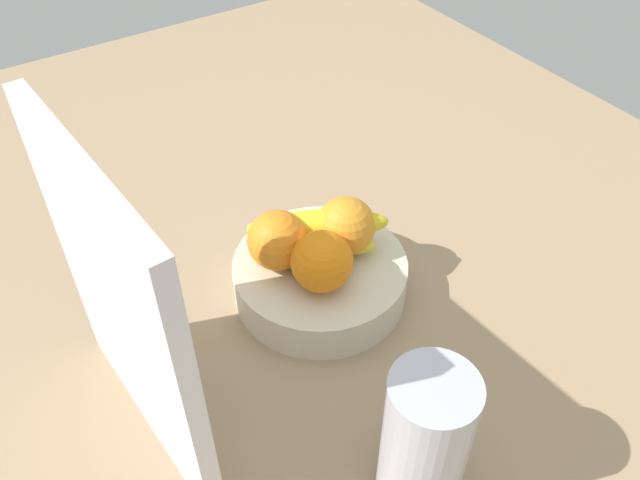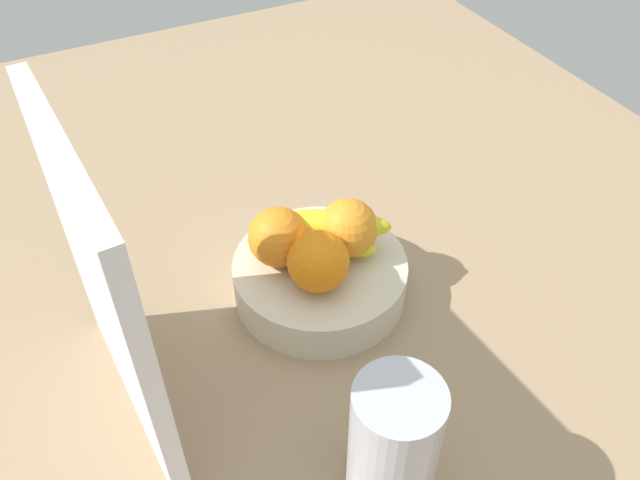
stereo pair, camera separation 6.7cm
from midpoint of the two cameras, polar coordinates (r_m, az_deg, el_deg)
The scene contains 8 objects.
ground_plane at distance 86.93cm, azimuth 0.04°, elevation -6.41°, with size 180.00×140.00×3.00cm, color #9E8261.
fruit_bowl at distance 85.34cm, azimuth -2.27°, elevation -3.41°, with size 22.56×22.56×5.49cm, color beige.
orange_front_left at distance 78.14cm, azimuth -2.32°, elevation -1.97°, with size 7.66×7.66×7.66cm, color orange.
orange_front_right at distance 82.72cm, azimuth -0.07°, elevation 1.14°, with size 7.66×7.66×7.66cm, color orange.
orange_center at distance 81.20cm, azimuth -6.10°, elevation -0.12°, with size 7.66×7.66×7.66cm, color orange.
banana_bunch at distance 83.20cm, azimuth -2.66°, elevation 0.71°, with size 14.89×17.12×6.20cm.
cutting_board at distance 64.64cm, azimuth -19.67°, elevation -6.32°, with size 28.00×1.80×36.00cm, color white.
thermos_tumbler at distance 64.62cm, azimuth 6.10°, elevation -17.08°, with size 8.46×8.46×17.35cm, color #B6B7C4.
Camera 1 is at (-45.73, 34.06, 64.37)cm, focal length 36.65 mm.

